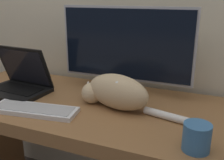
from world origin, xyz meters
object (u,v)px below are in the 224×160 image
external_keyboard (34,110)px  coffee_mug (197,137)px  monitor (125,50)px  cat (116,92)px  laptop (18,83)px

external_keyboard → coffee_mug: bearing=-11.0°
monitor → cat: monitor is taller
monitor → external_keyboard: (-0.29, -0.37, -0.22)m
monitor → laptop: monitor is taller
laptop → external_keyboard: laptop is taller
external_keyboard → cat: 0.37m
cat → external_keyboard: bearing=-137.8°
cat → coffee_mug: cat is taller
external_keyboard → cat: (0.31, 0.18, 0.07)m
external_keyboard → cat: size_ratio=0.76×
coffee_mug → cat: bearing=150.0°
laptop → coffee_mug: (0.92, -0.21, -0.00)m
external_keyboard → coffee_mug: size_ratio=4.19×
monitor → coffee_mug: size_ratio=7.15×
coffee_mug → external_keyboard: bearing=177.0°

